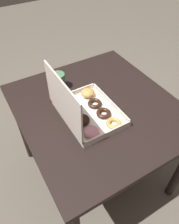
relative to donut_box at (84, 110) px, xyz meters
The scene contains 4 objects.
ground_plane 0.78m from the donut_box, 73.29° to the right, with size 8.00×8.00×0.00m, color #6B6054.
dining_table 0.20m from the donut_box, 73.29° to the right, with size 0.93×0.86×0.72m.
donut_box is the anchor object (origin of this frame).
coffee_mug 0.29m from the donut_box, ahead, with size 0.08×0.08×0.10m.
Camera 1 is at (-0.75, 0.50, 1.57)m, focal length 35.00 mm.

